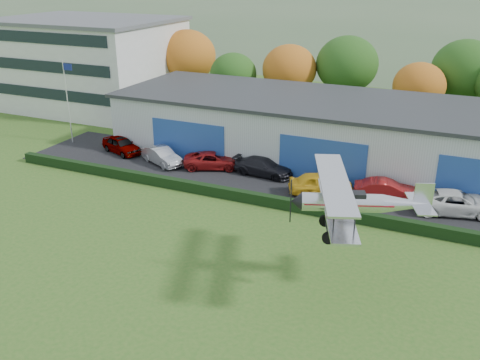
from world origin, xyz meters
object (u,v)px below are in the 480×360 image
at_px(car_4, 321,184).
at_px(car_5, 386,190).
at_px(car_3, 264,167).
at_px(car_2, 213,160).
at_px(car_6, 456,202).
at_px(flagpole, 68,95).
at_px(biplane, 354,201).
at_px(office_block, 88,63).
at_px(car_0, 121,145).
at_px(hangar, 341,130).
at_px(car_1, 162,156).

height_order(car_4, car_5, car_4).
distance_m(car_3, car_5, 10.09).
distance_m(car_2, car_6, 19.34).
height_order(flagpole, car_6, flagpole).
bearing_deg(car_3, flagpole, 92.76).
bearing_deg(car_5, biplane, 166.41).
bearing_deg(office_block, car_3, -25.48).
bearing_deg(office_block, car_0, -43.62).
distance_m(car_3, car_6, 14.85).
relative_size(car_4, car_5, 1.04).
bearing_deg(office_block, car_6, -18.81).
xyz_separation_m(hangar, car_6, (10.09, -7.66, -1.82)).
relative_size(car_1, car_3, 0.89).
bearing_deg(car_4, biplane, 177.49).
xyz_separation_m(car_0, car_2, (9.47, -0.08, -0.07)).
bearing_deg(car_3, car_0, 94.76).
height_order(office_block, car_4, office_block).
bearing_deg(hangar, office_block, 167.99).
bearing_deg(car_3, car_1, 101.51).
bearing_deg(flagpole, office_block, 121.97).
bearing_deg(hangar, car_1, -150.94).
distance_m(car_5, car_6, 4.77).
distance_m(hangar, car_6, 12.80).
bearing_deg(hangar, car_6, -37.21).
height_order(flagpole, car_5, flagpole).
relative_size(car_0, car_3, 0.90).
distance_m(flagpole, car_3, 20.57).
distance_m(car_0, car_5, 24.03).
xyz_separation_m(hangar, car_2, (-9.23, -6.70, -1.92)).
relative_size(office_block, biplane, 2.56).
bearing_deg(car_1, office_block, 77.67).
bearing_deg(car_5, flagpole, 73.97).
distance_m(car_3, car_4, 5.65).
bearing_deg(car_6, office_block, 56.95).
bearing_deg(car_0, car_3, -68.00).
xyz_separation_m(car_4, car_5, (4.69, 0.84, -0.06)).
distance_m(flagpole, car_4, 25.92).
distance_m(car_1, car_4, 14.37).
height_order(car_1, biplane, biplane).
distance_m(car_0, car_6, 28.80).
distance_m(hangar, biplane, 20.32).
distance_m(car_0, car_3, 13.98).
xyz_separation_m(car_3, biplane, (9.99, -13.03, 4.22)).
relative_size(office_block, car_6, 3.65).
relative_size(car_0, car_2, 0.90).
xyz_separation_m(flagpole, car_4, (25.52, -2.28, -3.92)).
height_order(flagpole, biplane, flagpole).
bearing_deg(hangar, car_4, -85.60).
height_order(car_0, car_6, car_6).
height_order(car_0, car_3, car_0).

